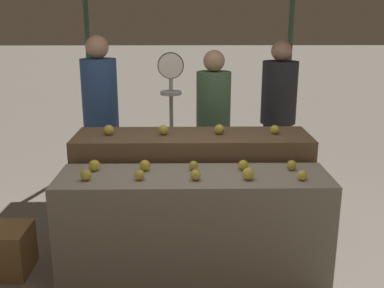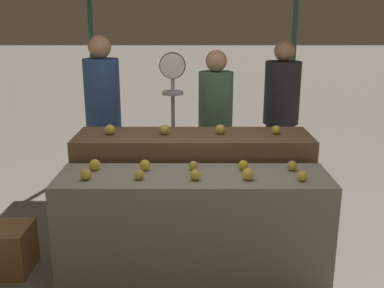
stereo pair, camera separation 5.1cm
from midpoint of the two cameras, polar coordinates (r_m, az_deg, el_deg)
The scene contains 22 objects.
ground_plane at distance 3.65m, azimuth 0.55°, elevation -16.70°, with size 60.00×60.00×0.00m, color gray.
display_counter_front at distance 3.44m, azimuth 0.57°, elevation -10.69°, with size 1.99×0.55×0.85m, color gray.
display_counter_back at distance 3.95m, azimuth 0.48°, elevation -5.83°, with size 1.99×0.55×1.00m, color brown.
apple_front_0 at distance 3.24m, azimuth -12.95°, elevation -3.78°, with size 0.08×0.08×0.08m, color gold.
apple_front_1 at distance 3.18m, azimuth -6.33°, elevation -3.90°, with size 0.07×0.07×0.07m, color gold.
apple_front_2 at distance 3.16m, azimuth 0.81°, elevation -3.94°, with size 0.08×0.08×0.08m, color gold.
apple_front_3 at distance 3.18m, azimuth 7.54°, elevation -3.82°, with size 0.09×0.09×0.09m, color yellow.
apple_front_4 at distance 3.24m, azimuth 14.19°, elevation -3.94°, with size 0.07×0.07×0.07m, color yellow.
apple_front_5 at distance 3.43m, azimuth -11.90°, elevation -2.62°, with size 0.08×0.08×0.08m, color gold.
apple_front_6 at distance 3.37m, azimuth -5.62°, elevation -2.70°, with size 0.08×0.08×0.08m, color gold.
apple_front_7 at distance 3.36m, azimuth 0.66°, elevation -2.75°, with size 0.07×0.07×0.07m, color gold.
apple_front_8 at distance 3.38m, azimuth 6.91°, elevation -2.72°, with size 0.08×0.08×0.08m, color gold.
apple_front_9 at distance 3.44m, azimuth 12.95°, elevation -2.70°, with size 0.08×0.08×0.08m, color gold.
apple_back_0 at distance 3.84m, azimuth -10.07°, elevation 1.80°, with size 0.09×0.09×0.09m, color gold.
apple_back_1 at distance 3.78m, azimuth -3.20°, elevation 1.83°, with size 0.09×0.09×0.09m, color gold.
apple_back_2 at distance 3.80m, azimuth 3.94°, elevation 1.87°, with size 0.08×0.08×0.08m, color gold.
apple_back_3 at distance 3.86m, azimuth 10.95°, elevation 1.77°, with size 0.08×0.08×0.08m, color gold.
produce_scale at distance 4.28m, azimuth -2.16°, elevation 5.29°, with size 0.25×0.20×1.65m.
person_vendor_at_scale at distance 4.65m, azimuth 3.26°, elevation 3.25°, with size 0.42×0.42×1.65m.
person_customer_left at distance 5.18m, azimuth 11.50°, elevation 4.63°, with size 0.51×0.51×1.72m.
person_customer_right at distance 4.80m, azimuth -10.99°, elevation 4.42°, with size 0.47×0.47×1.79m.
wooden_crate_side at distance 3.93m, azimuth -22.12°, elevation -12.23°, with size 0.37×0.37×0.37m, color #9E7547.
Camera 2 is at (-0.01, -3.07, 1.96)m, focal length 42.00 mm.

